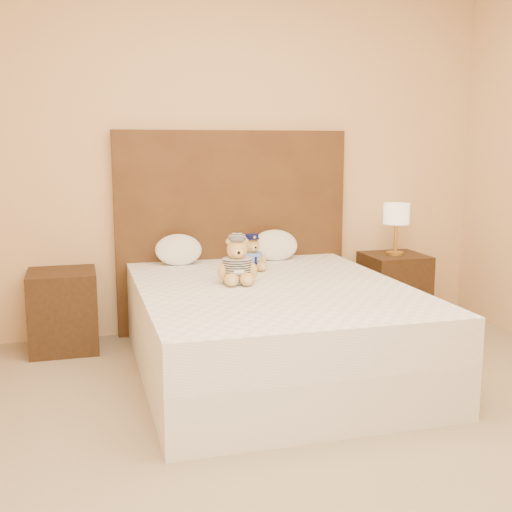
{
  "coord_description": "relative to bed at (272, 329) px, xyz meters",
  "views": [
    {
      "loc": [
        -1.13,
        -2.46,
        1.4
      ],
      "look_at": [
        -0.03,
        1.45,
        0.69
      ],
      "focal_mm": 45.0,
      "sensor_mm": 36.0,
      "label": 1
    }
  ],
  "objects": [
    {
      "name": "bed",
      "position": [
        0.0,
        0.0,
        0.0
      ],
      "size": [
        1.6,
        2.0,
        0.55
      ],
      "color": "white",
      "rests_on": "ground"
    },
    {
      "name": "pillow_left",
      "position": [
        -0.44,
        0.83,
        0.39
      ],
      "size": [
        0.33,
        0.22,
        0.24
      ],
      "primitive_type": "ellipsoid",
      "color": "white",
      "rests_on": "bed"
    },
    {
      "name": "pillow_right",
      "position": [
        0.28,
        0.83,
        0.4
      ],
      "size": [
        0.34,
        0.22,
        0.24
      ],
      "primitive_type": "ellipsoid",
      "color": "white",
      "rests_on": "bed"
    },
    {
      "name": "lamp",
      "position": [
        1.25,
        0.8,
        0.57
      ],
      "size": [
        0.2,
        0.2,
        0.4
      ],
      "color": "gold",
      "rests_on": "nightstand_right"
    },
    {
      "name": "teddy_police",
      "position": [
        0.01,
        0.49,
        0.4
      ],
      "size": [
        0.24,
        0.23,
        0.24
      ],
      "primitive_type": null,
      "rotation": [
        0.0,
        0.0,
        0.15
      ],
      "color": "#B97E48",
      "rests_on": "bed"
    },
    {
      "name": "nightstand_right",
      "position": [
        1.25,
        0.8,
        -0.0
      ],
      "size": [
        0.45,
        0.45,
        0.55
      ],
      "primitive_type": "cube",
      "color": "#3A2412",
      "rests_on": "ground"
    },
    {
      "name": "teddy_prisoner",
      "position": [
        -0.19,
        0.11,
        0.42
      ],
      "size": [
        0.29,
        0.28,
        0.29
      ],
      "primitive_type": null,
      "rotation": [
        0.0,
        0.0,
        -0.1
      ],
      "color": "#B97E48",
      "rests_on": "bed"
    },
    {
      "name": "room_walls",
      "position": [
        0.0,
        -0.74,
        1.53
      ],
      "size": [
        4.04,
        4.52,
        2.72
      ],
      "color": "#E5B57D",
      "rests_on": "ground"
    },
    {
      "name": "nightstand_left",
      "position": [
        -1.25,
        0.8,
        -0.0
      ],
      "size": [
        0.45,
        0.45,
        0.55
      ],
      "primitive_type": "cube",
      "color": "#3A2412",
      "rests_on": "ground"
    },
    {
      "name": "headboard",
      "position": [
        0.0,
        1.01,
        0.47
      ],
      "size": [
        1.75,
        0.08,
        1.5
      ],
      "primitive_type": "cube",
      "color": "#513418",
      "rests_on": "ground"
    },
    {
      "name": "ground",
      "position": [
        0.0,
        -1.2,
        -0.28
      ],
      "size": [
        4.0,
        4.5,
        0.0
      ],
      "primitive_type": "cube",
      "color": "tan",
      "rests_on": "ground"
    }
  ]
}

